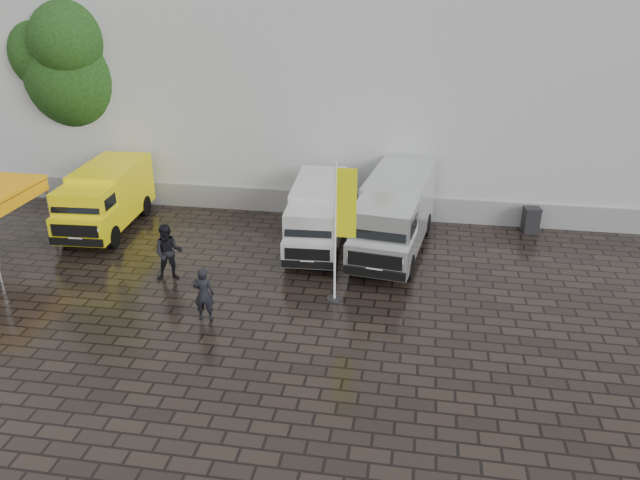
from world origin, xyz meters
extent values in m
plane|color=black|center=(0.00, 0.00, 0.00)|extent=(120.00, 120.00, 0.00)
cube|color=silver|center=(2.00, 16.00, 6.00)|extent=(44.00, 16.00, 12.00)
cube|color=gray|center=(2.00, 7.95, 0.50)|extent=(44.00, 0.15, 1.00)
cylinder|color=silver|center=(-10.53, 3.40, 1.26)|extent=(0.10, 0.10, 2.51)
cylinder|color=black|center=(0.60, 0.79, 0.02)|extent=(0.50, 0.50, 0.04)
cylinder|color=white|center=(0.60, 0.79, 2.25)|extent=(0.07, 0.07, 4.51)
cube|color=#DDE50C|center=(0.93, 0.79, 3.25)|extent=(0.60, 0.03, 2.16)
cylinder|color=black|center=(-11.78, 9.35, 2.23)|extent=(0.62, 0.62, 4.46)
sphere|color=#163310|center=(-11.78, 9.35, 5.35)|extent=(4.90, 4.90, 4.90)
sphere|color=#163310|center=(-12.38, 10.25, 7.35)|extent=(2.89, 2.89, 2.89)
cube|color=black|center=(7.43, 7.41, 0.51)|extent=(0.69, 0.69, 1.02)
imported|color=black|center=(-3.02, -1.04, 0.84)|extent=(0.66, 0.47, 1.69)
imported|color=black|center=(-5.02, 1.25, 0.98)|extent=(1.13, 0.99, 1.95)
camera|label=1|loc=(2.99, -16.31, 9.70)|focal=35.00mm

